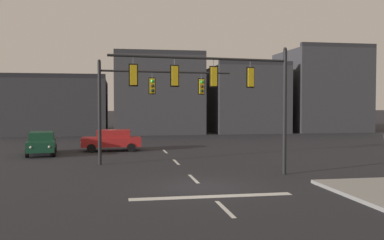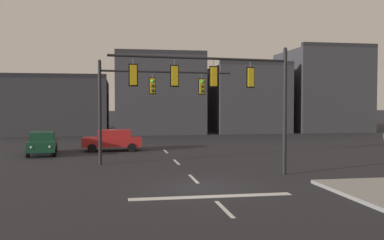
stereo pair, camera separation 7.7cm
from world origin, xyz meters
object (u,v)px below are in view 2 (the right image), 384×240
object	(u,v)px
signal_mast_far_side	(143,94)
car_lot_nearside	(113,140)
signal_mast_near_side	(226,85)
car_lot_middle	(42,142)

from	to	relation	value
signal_mast_far_side	car_lot_nearside	size ratio (longest dim) A/B	1.83
signal_mast_near_side	car_lot_nearside	size ratio (longest dim) A/B	1.99
signal_mast_near_side	car_lot_middle	distance (m)	15.84
signal_mast_far_side	car_lot_nearside	distance (m)	8.08
signal_mast_far_side	car_lot_nearside	bearing A→B (deg)	104.58
signal_mast_near_side	signal_mast_far_side	world-z (taller)	signal_mast_near_side
signal_mast_near_side	car_lot_nearside	distance (m)	14.59
car_lot_nearside	car_lot_middle	xyz separation A→B (m)	(-4.86, -1.60, 0.00)
signal_mast_far_side	car_lot_middle	size ratio (longest dim) A/B	1.78
car_lot_nearside	car_lot_middle	size ratio (longest dim) A/B	0.97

